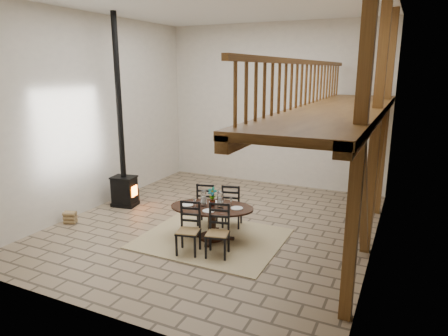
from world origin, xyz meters
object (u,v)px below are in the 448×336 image
at_px(wood_stove, 123,165).
at_px(log_basket, 130,195).
at_px(dining_table, 212,220).
at_px(log_stack, 70,217).

height_order(wood_stove, log_basket, wood_stove).
height_order(dining_table, log_stack, dining_table).
bearing_deg(wood_stove, dining_table, -26.00).
bearing_deg(log_basket, wood_stove, -72.29).
xyz_separation_m(dining_table, log_stack, (-3.51, -0.65, -0.28)).
relative_size(dining_table, log_basket, 4.25).
xyz_separation_m(dining_table, log_basket, (-3.26, 1.31, -0.24)).
bearing_deg(wood_stove, log_stack, -111.95).
height_order(wood_stove, log_stack, wood_stove).
bearing_deg(log_stack, wood_stove, 77.22).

